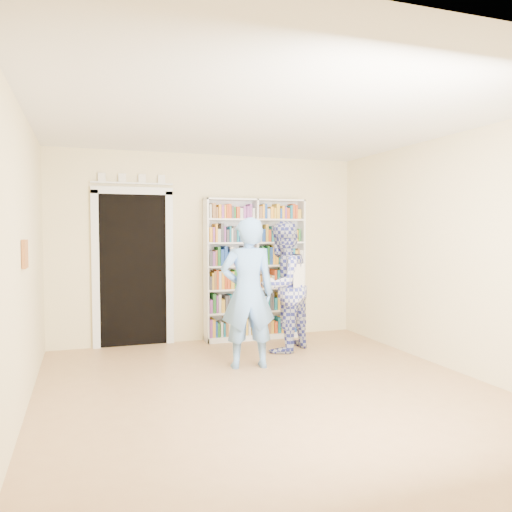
{
  "coord_description": "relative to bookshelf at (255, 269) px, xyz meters",
  "views": [
    {
      "loc": [
        -1.73,
        -4.59,
        1.61
      ],
      "look_at": [
        0.16,
        0.9,
        1.31
      ],
      "focal_mm": 35.0,
      "sensor_mm": 36.0,
      "label": 1
    }
  ],
  "objects": [
    {
      "name": "wall_art",
      "position": [
        -2.87,
        -2.14,
        0.36
      ],
      "size": [
        0.03,
        0.25,
        0.25
      ],
      "primitive_type": "cube",
      "color": "brown",
      "rests_on": "wall_left"
    },
    {
      "name": "bookshelf",
      "position": [
        0.0,
        0.0,
        0.0
      ],
      "size": [
        1.5,
        0.28,
        2.06
      ],
      "rotation": [
        0.0,
        0.0,
        -0.03
      ],
      "color": "white",
      "rests_on": "floor"
    },
    {
      "name": "man_blue",
      "position": [
        -0.58,
        -1.44,
        -0.17
      ],
      "size": [
        0.69,
        0.5,
        1.75
      ],
      "primitive_type": "imported",
      "rotation": [
        0.0,
        0.0,
        3.01
      ],
      "color": "#679DE5",
      "rests_on": "floor"
    },
    {
      "name": "wall_right",
      "position": [
        1.61,
        -2.34,
        0.31
      ],
      "size": [
        0.0,
        5.0,
        5.0
      ],
      "primitive_type": "plane",
      "rotation": [
        1.57,
        0.0,
        -1.57
      ],
      "color": "beige",
      "rests_on": "floor"
    },
    {
      "name": "wall_left",
      "position": [
        -2.89,
        -2.34,
        0.31
      ],
      "size": [
        0.0,
        5.0,
        5.0
      ],
      "primitive_type": "plane",
      "rotation": [
        1.57,
        0.0,
        1.57
      ],
      "color": "beige",
      "rests_on": "floor"
    },
    {
      "name": "ceiling",
      "position": [
        -0.64,
        -2.34,
        1.66
      ],
      "size": [
        5.0,
        5.0,
        0.0
      ],
      "primitive_type": "plane",
      "rotation": [
        3.14,
        0.0,
        0.0
      ],
      "color": "white",
      "rests_on": "wall_back"
    },
    {
      "name": "doorway",
      "position": [
        -1.74,
        0.13,
        0.14
      ],
      "size": [
        1.1,
        0.08,
        2.43
      ],
      "color": "black",
      "rests_on": "floor"
    },
    {
      "name": "floor",
      "position": [
        -0.64,
        -2.34,
        -1.04
      ],
      "size": [
        5.0,
        5.0,
        0.0
      ],
      "primitive_type": "plane",
      "color": "#AA7D52",
      "rests_on": "ground"
    },
    {
      "name": "wall_back",
      "position": [
        -0.64,
        0.16,
        0.31
      ],
      "size": [
        4.5,
        0.0,
        4.5
      ],
      "primitive_type": "plane",
      "rotation": [
        1.57,
        0.0,
        0.0
      ],
      "color": "beige",
      "rests_on": "floor"
    },
    {
      "name": "paper_sheet",
      "position": [
        0.24,
        -1.06,
        -0.02
      ],
      "size": [
        0.2,
        0.11,
        0.3
      ],
      "primitive_type": "cube",
      "rotation": [
        0.0,
        0.0,
        0.47
      ],
      "color": "white",
      "rests_on": "man_plaid"
    },
    {
      "name": "man_plaid",
      "position": [
        0.1,
        -0.83,
        -0.18
      ],
      "size": [
        1.06,
        1.03,
        1.73
      ],
      "primitive_type": "imported",
      "rotation": [
        0.0,
        0.0,
        3.78
      ],
      "color": "#303794",
      "rests_on": "floor"
    }
  ]
}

